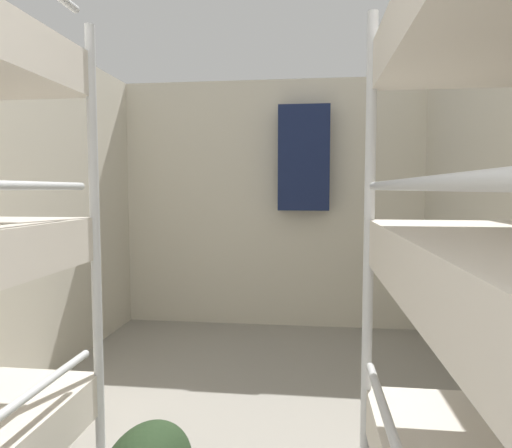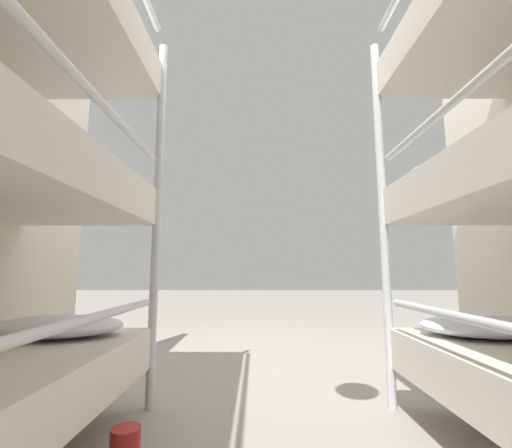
{
  "view_description": "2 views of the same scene",
  "coord_description": "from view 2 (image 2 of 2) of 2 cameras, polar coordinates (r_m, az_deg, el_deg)",
  "views": [
    {
      "loc": [
        0.37,
        0.4,
        1.24
      ],
      "look_at": [
        0.01,
        3.3,
        1.02
      ],
      "focal_mm": 32.0,
      "sensor_mm": 36.0,
      "label": 1
    },
    {
      "loc": [
        0.07,
        2.38,
        0.68
      ],
      "look_at": [
        0.07,
        0.55,
        0.93
      ],
      "focal_mm": 24.0,
      "sensor_mm": 36.0,
      "label": 2
    }
  ],
  "objects": [
    {
      "name": "ground_plane",
      "position": [
        2.48,
        1.9,
        -23.77
      ],
      "size": [
        20.0,
        20.0,
        0.0
      ],
      "primitive_type": "plane",
      "color": "gray"
    },
    {
      "name": "tin_can",
      "position": [
        1.51,
        -21.0,
        -31.38
      ],
      "size": [
        0.1,
        0.1,
        0.13
      ],
      "color": "#AD231E",
      "rests_on": "ground_plane"
    }
  ]
}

